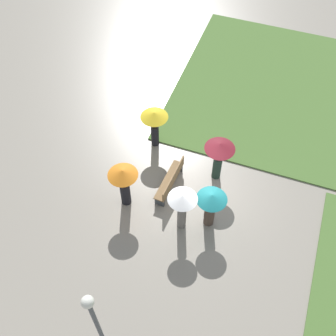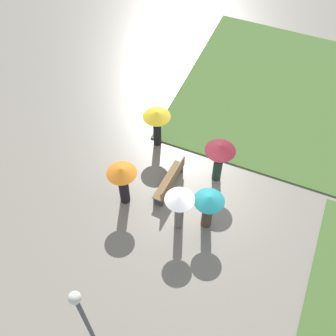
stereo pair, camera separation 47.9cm
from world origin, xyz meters
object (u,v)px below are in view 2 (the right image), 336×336
at_px(park_bench, 170,180).
at_px(crowd_person_orange, 122,178).
at_px(crowd_person_teal, 208,205).
at_px(lamp_post, 84,316).
at_px(crowd_person_yellow, 157,120).
at_px(crowd_person_maroon, 220,154).
at_px(crowd_person_white, 179,204).

relative_size(park_bench, crowd_person_orange, 1.03).
distance_m(park_bench, crowd_person_teal, 2.21).
xyz_separation_m(lamp_post, crowd_person_orange, (-5.08, -1.56, -1.28)).
bearing_deg(crowd_person_yellow, crowd_person_teal, 72.30).
bearing_deg(crowd_person_maroon, crowd_person_yellow, 3.42).
bearing_deg(crowd_person_maroon, crowd_person_teal, 117.25).
bearing_deg(crowd_person_maroon, crowd_person_orange, 57.64).
relative_size(crowd_person_yellow, crowd_person_teal, 1.04).
height_order(crowd_person_teal, crowd_person_maroon, crowd_person_maroon).
distance_m(park_bench, crowd_person_white, 1.94).
bearing_deg(lamp_post, crowd_person_teal, 162.97).
bearing_deg(crowd_person_yellow, crowd_person_orange, 24.80).
distance_m(crowd_person_maroon, crowd_person_orange, 3.68).
relative_size(crowd_person_yellow, crowd_person_white, 0.95).
bearing_deg(crowd_person_orange, crowd_person_teal, 5.56).
xyz_separation_m(crowd_person_white, crowd_person_maroon, (-2.56, 0.57, 0.08)).
bearing_deg(crowd_person_white, crowd_person_maroon, -35.06).
bearing_deg(park_bench, crowd_person_yellow, -140.60).
xyz_separation_m(park_bench, crowd_person_maroon, (-1.13, 1.49, 1.00)).
distance_m(crowd_person_yellow, crowd_person_teal, 4.31).
distance_m(park_bench, crowd_person_maroon, 2.12).
xyz_separation_m(park_bench, crowd_person_white, (1.43, 0.92, 0.93)).
bearing_deg(crowd_person_maroon, crowd_person_white, 95.94).
xyz_separation_m(crowd_person_teal, crowd_person_orange, (0.20, -3.18, 0.13)).
height_order(crowd_person_teal, crowd_person_orange, crowd_person_orange).
bearing_deg(crowd_person_teal, crowd_person_orange, 64.29).
bearing_deg(crowd_person_white, crowd_person_teal, -86.12).
height_order(lamp_post, crowd_person_yellow, lamp_post).
bearing_deg(lamp_post, park_bench, -178.18).
bearing_deg(park_bench, lamp_post, 5.32).
relative_size(park_bench, crowd_person_maroon, 1.02).
bearing_deg(crowd_person_orange, park_bench, 43.04).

